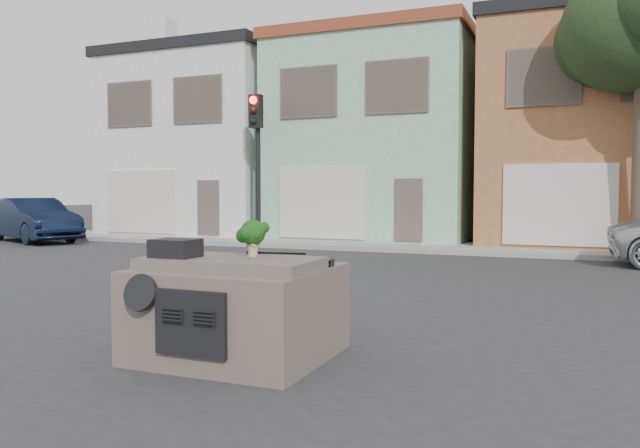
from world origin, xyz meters
The scene contains 11 objects.
ground_plane centered at (0.00, 0.00, 0.00)m, with size 120.00×120.00×0.00m, color #303033.
sidewalk centered at (0.00, 10.50, 0.07)m, with size 40.00×3.00×0.15m, color gray.
townhouse_white centered at (-11.00, 14.50, 3.77)m, with size 7.20×8.20×7.55m, color white.
townhouse_mint centered at (-3.50, 14.50, 3.77)m, with size 7.20×8.20×7.55m, color #96CAA4.
townhouse_tan centered at (4.00, 14.50, 3.77)m, with size 7.20×8.20×7.55m, color #A4663E.
navy_sedan centered at (-14.89, 7.95, 0.00)m, with size 1.69×4.86×1.60m, color black.
traffic_signal centered at (-6.50, 9.50, 2.55)m, with size 0.40×0.40×5.10m, color black.
car_dashboard centered at (0.00, -3.00, 0.56)m, with size 2.00×1.80×1.12m, color brown.
instrument_hump centered at (-0.58, -3.35, 1.22)m, with size 0.48×0.38×0.20m, color black.
wiper_arm centered at (0.28, -2.62, 1.13)m, with size 0.70×0.03×0.02m, color black.
broccoli centered at (0.17, -2.96, 1.33)m, with size 0.34×0.34×0.42m, color #133B10.
Camera 1 is at (3.48, -9.01, 1.84)m, focal length 35.00 mm.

